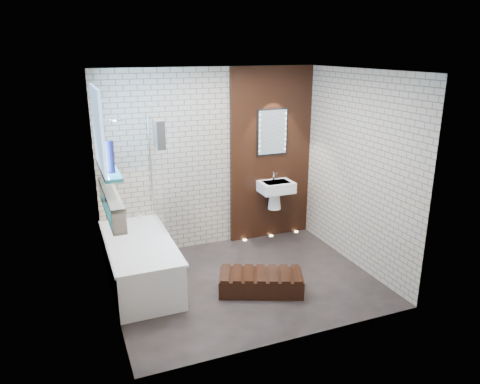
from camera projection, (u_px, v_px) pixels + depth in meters
name	position (u px, v px, depth m)	size (l,w,h in m)	color
ground	(244.00, 281.00, 5.80)	(3.20, 3.20, 0.00)	black
room_shell	(245.00, 184.00, 5.41)	(3.24, 3.20, 2.60)	tan
walnut_panel	(271.00, 155.00, 6.87)	(1.30, 0.06, 2.60)	black
clerestory_window	(100.00, 138.00, 4.98)	(0.18, 1.00, 0.94)	#7FADE0
display_niche	(112.00, 203.00, 5.03)	(0.14, 1.30, 0.26)	teal
bathtub	(140.00, 262.00, 5.68)	(0.79, 1.74, 0.70)	white
bath_screen	(156.00, 174.00, 5.89)	(0.01, 0.78, 1.40)	white
towel	(159.00, 134.00, 5.46)	(0.10, 0.26, 0.34)	#282320
shower_head	(117.00, 120.00, 5.58)	(0.18, 0.18, 0.02)	silver
washbasin	(276.00, 191.00, 6.85)	(0.50, 0.36, 0.58)	white
led_mirror	(272.00, 132.00, 6.73)	(0.50, 0.02, 0.70)	black
walnut_step	(261.00, 283.00, 5.53)	(1.00, 0.45, 0.22)	black
niche_bottles	(111.00, 202.00, 5.13)	(0.07, 0.78, 0.17)	maroon
sill_vases	(110.00, 157.00, 4.87)	(0.08, 0.08, 0.35)	#141437
floor_uplights	(271.00, 236.00, 7.20)	(0.96, 0.06, 0.01)	#FFD899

